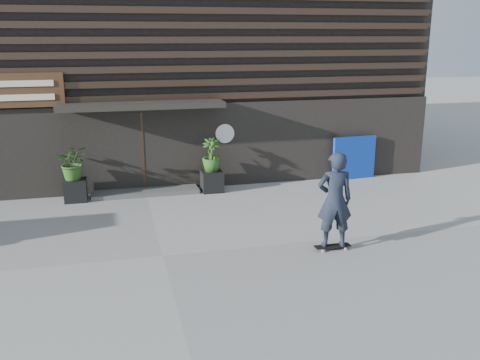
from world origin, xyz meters
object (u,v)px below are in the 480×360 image
object	(u,v)px
blue_tarp	(354,158)
skateboarder	(335,200)
planter_pot_left	(76,190)
planter_pot_right	(212,181)

from	to	relation	value
blue_tarp	skateboarder	size ratio (longest dim) A/B	0.68
planter_pot_left	skateboarder	world-z (taller)	skateboarder
planter_pot_left	skateboarder	bearing A→B (deg)	-42.26
blue_tarp	skateboarder	world-z (taller)	skateboarder
planter_pot_left	planter_pot_right	distance (m)	3.80
planter_pot_left	blue_tarp	size ratio (longest dim) A/B	0.42
planter_pot_left	blue_tarp	distance (m)	8.42
planter_pot_right	blue_tarp	world-z (taller)	blue_tarp
planter_pot_right	planter_pot_left	bearing A→B (deg)	180.00
skateboarder	blue_tarp	bearing A→B (deg)	60.49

